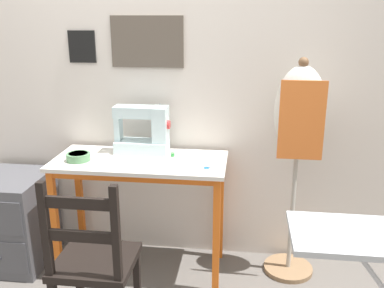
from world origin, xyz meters
TOP-DOWN VIEW (x-y plane):
  - wall_back at (-0.00, 0.55)m, footprint 10.00×0.07m
  - sewing_table at (0.00, 0.23)m, footprint 1.08×0.48m
  - sewing_machine at (0.01, 0.38)m, footprint 0.36×0.15m
  - fabric_bowl at (-0.37, 0.17)m, footprint 0.15×0.15m
  - scissors at (0.45, 0.14)m, footprint 0.12×0.07m
  - thread_spool_near_machine at (0.20, 0.32)m, footprint 0.03×0.03m
  - wooden_chair at (-0.10, -0.39)m, footprint 0.40×0.38m
  - filing_cabinet at (-0.89, 0.22)m, footprint 0.47×0.51m
  - dress_form at (0.96, 0.33)m, footprint 0.32×0.32m

SIDE VIEW (x-z plane):
  - filing_cabinet at x=-0.89m, z-range 0.00..0.62m
  - wooden_chair at x=-0.10m, z-range -0.03..0.89m
  - sewing_table at x=0.00m, z-range 0.28..1.05m
  - scissors at x=0.45m, z-range 0.77..0.78m
  - thread_spool_near_machine at x=0.20m, z-range 0.78..0.81m
  - fabric_bowl at x=-0.37m, z-range 0.78..0.82m
  - sewing_machine at x=0.01m, z-range 0.75..1.08m
  - dress_form at x=0.96m, z-range 0.29..1.70m
  - wall_back at x=0.00m, z-range 0.00..2.55m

